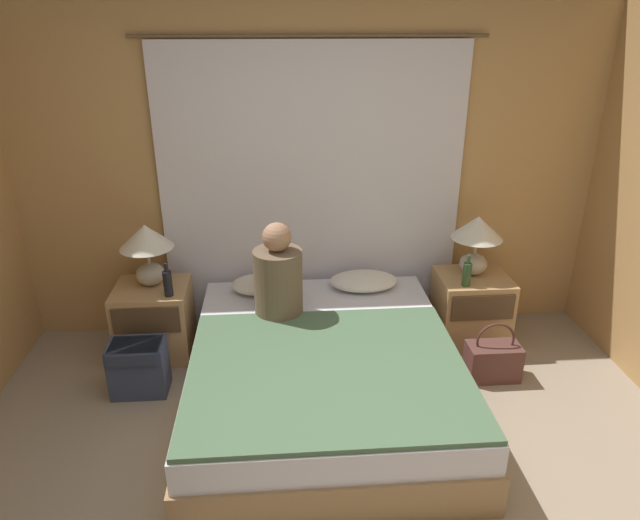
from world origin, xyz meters
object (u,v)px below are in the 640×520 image
bed (324,376)px  pillow_right (364,281)px  lamp_left (147,245)px  pillow_left (266,284)px  lamp_right (477,235)px  beer_bottle_on_right_stand (467,274)px  nightstand_left (155,320)px  person_left_in_bed (278,278)px  beer_bottle_on_left_stand (168,283)px  backpack_on_floor (138,365)px  handbag_on_floor (493,360)px  nightstand_right (471,308)px

bed → pillow_right: pillow_right is taller
lamp_left → pillow_left: size_ratio=0.90×
lamp_right → beer_bottle_on_right_stand: bearing=-120.1°
nightstand_left → person_left_in_bed: bearing=-16.8°
nightstand_left → beer_bottle_on_left_stand: 0.42m
bed → person_left_in_bed: 0.70m
lamp_left → backpack_on_floor: bearing=-92.7°
handbag_on_floor → pillow_right: bearing=144.7°
bed → handbag_on_floor: bearing=9.7°
person_left_in_bed → backpack_on_floor: 1.07m
pillow_left → handbag_on_floor: pillow_left is taller
bed → pillow_left: size_ratio=3.90×
lamp_left → backpack_on_floor: size_ratio=1.23×
person_left_in_bed → beer_bottle_on_left_stand: size_ratio=2.74×
handbag_on_floor → beer_bottle_on_right_stand: bearing=107.8°
pillow_right → person_left_in_bed: bearing=-150.8°
backpack_on_floor → person_left_in_bed: bearing=12.4°
nightstand_left → lamp_left: lamp_left is taller
lamp_right → lamp_left: bearing=180.0°
lamp_right → pillow_right: 0.88m
lamp_right → handbag_on_floor: 0.89m
pillow_right → backpack_on_floor: pillow_right is taller
beer_bottle_on_left_stand → backpack_on_floor: (-0.18, -0.34, -0.42)m
lamp_left → pillow_right: 1.57m
nightstand_right → pillow_right: pillow_right is taller
person_left_in_bed → nightstand_right: bearing=10.7°
person_left_in_bed → handbag_on_floor: person_left_in_bed is taller
nightstand_right → lamp_left: lamp_left is taller
beer_bottle_on_left_stand → handbag_on_floor: beer_bottle_on_left_stand is taller
beer_bottle_on_right_stand → backpack_on_floor: (-2.25, -0.34, -0.42)m
person_left_in_bed → handbag_on_floor: size_ratio=1.54×
person_left_in_bed → beer_bottle_on_right_stand: person_left_in_bed is taller
person_left_in_bed → backpack_on_floor: (-0.93, -0.20, -0.50)m
nightstand_left → person_left_in_bed: 1.04m
beer_bottle_on_left_stand → nightstand_right: bearing=3.6°
pillow_left → handbag_on_floor: bearing=-20.6°
bed → beer_bottle_on_right_stand: (1.06, 0.56, 0.41)m
pillow_left → pillow_right: bearing=0.0°
person_left_in_bed → pillow_left: bearing=104.9°
nightstand_left → backpack_on_floor: 0.48m
bed → lamp_right: bearing=32.7°
nightstand_left → person_left_in_bed: (0.90, -0.27, 0.44)m
lamp_right → handbag_on_floor: lamp_right is taller
bed → beer_bottle_on_left_stand: (-1.02, 0.56, 0.42)m
bed → backpack_on_floor: 1.22m
beer_bottle_on_left_stand → backpack_on_floor: size_ratio=0.66×
nightstand_right → pillow_left: pillow_left is taller
bed → nightstand_right: bearing=30.9°
bed → lamp_left: 1.52m
lamp_left → handbag_on_floor: bearing=-13.2°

